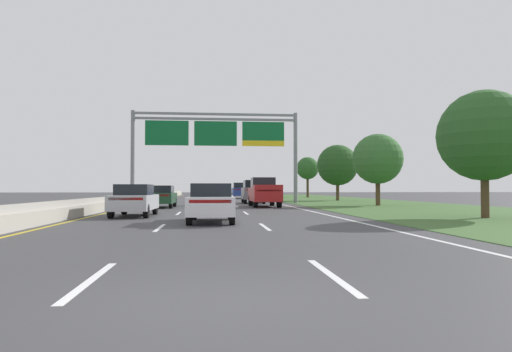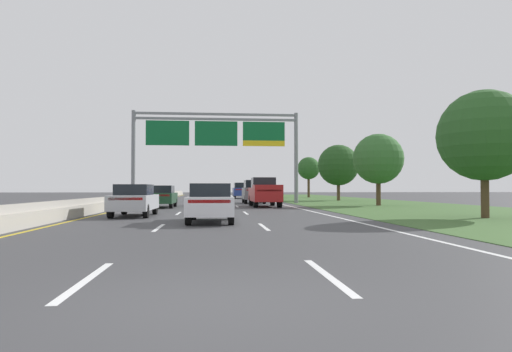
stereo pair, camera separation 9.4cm
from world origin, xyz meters
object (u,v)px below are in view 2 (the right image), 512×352
(roadside_tree_mid, at_px, (378,159))
(pickup_truck_red, at_px, (264,192))
(roadside_tree_far, at_px, (338,165))
(car_white_centre_lane_sedan, at_px, (211,202))
(roadside_tree_near, at_px, (484,136))
(car_darkgreen_left_lane_sedan, at_px, (162,196))
(car_silver_left_lane_sedan, at_px, (134,200))
(car_blue_right_lane_suv, at_px, (240,190))
(car_grey_right_lane_suv, at_px, (254,191))
(roadside_tree_distant, at_px, (309,168))
(overhead_sign_gantry, at_px, (216,138))

(roadside_tree_mid, bearing_deg, pickup_truck_red, -174.71)
(pickup_truck_red, height_order, roadside_tree_far, roadside_tree_far)
(car_white_centre_lane_sedan, xyz_separation_m, roadside_tree_far, (13.95, 30.34, 3.12))
(roadside_tree_far, bearing_deg, car_white_centre_lane_sedan, -114.70)
(car_white_centre_lane_sedan, xyz_separation_m, roadside_tree_near, (12.53, 1.08, 2.99))
(car_darkgreen_left_lane_sedan, height_order, car_silver_left_lane_sedan, same)
(car_blue_right_lane_suv, xyz_separation_m, roadside_tree_mid, (9.36, -25.98, 2.60))
(pickup_truck_red, distance_m, car_blue_right_lane_suv, 26.83)
(roadside_tree_near, height_order, roadside_tree_far, roadside_tree_far)
(car_grey_right_lane_suv, xyz_separation_m, roadside_tree_distant, (10.40, 24.44, 3.22))
(roadside_tree_near, bearing_deg, roadside_tree_mid, 87.85)
(car_grey_right_lane_suv, bearing_deg, overhead_sign_gantry, 96.39)
(car_silver_left_lane_sedan, height_order, roadside_tree_far, roadside_tree_far)
(car_blue_right_lane_suv, relative_size, roadside_tree_distant, 0.78)
(car_silver_left_lane_sedan, xyz_separation_m, roadside_tree_near, (16.32, -3.15, 2.99))
(overhead_sign_gantry, relative_size, car_silver_left_lane_sedan, 3.40)
(car_blue_right_lane_suv, xyz_separation_m, car_silver_left_lane_sedan, (-7.52, -37.66, -0.28))
(car_darkgreen_left_lane_sedan, xyz_separation_m, roadside_tree_distant, (17.73, 32.92, 3.50))
(pickup_truck_red, height_order, roadside_tree_distant, roadside_tree_distant)
(car_silver_left_lane_sedan, bearing_deg, roadside_tree_distant, -22.03)
(car_blue_right_lane_suv, relative_size, car_silver_left_lane_sedan, 1.06)
(overhead_sign_gantry, bearing_deg, pickup_truck_red, -63.39)
(overhead_sign_gantry, relative_size, roadside_tree_distant, 2.51)
(car_silver_left_lane_sedan, bearing_deg, overhead_sign_gantry, -12.21)
(roadside_tree_distant, bearing_deg, roadside_tree_far, -90.77)
(car_darkgreen_left_lane_sedan, xyz_separation_m, car_white_centre_lane_sedan, (3.56, -14.11, 0.00))
(car_blue_right_lane_suv, xyz_separation_m, car_white_centre_lane_sedan, (-3.73, -41.90, -0.28))
(pickup_truck_red, bearing_deg, car_blue_right_lane_suv, 0.18)
(roadside_tree_mid, bearing_deg, roadside_tree_distant, 88.00)
(car_darkgreen_left_lane_sedan, relative_size, car_silver_left_lane_sedan, 1.00)
(roadside_tree_mid, height_order, roadside_tree_distant, roadside_tree_distant)
(roadside_tree_far, bearing_deg, roadside_tree_near, -92.78)
(roadside_tree_distant, bearing_deg, roadside_tree_near, -92.05)
(pickup_truck_red, height_order, roadside_tree_near, roadside_tree_near)
(car_silver_left_lane_sedan, distance_m, roadside_tree_distant, 46.54)
(car_blue_right_lane_suv, distance_m, car_white_centre_lane_sedan, 42.07)
(car_silver_left_lane_sedan, xyz_separation_m, roadside_tree_distant, (17.97, 42.79, 3.50))
(pickup_truck_red, distance_m, roadside_tree_near, 16.65)
(car_darkgreen_left_lane_sedan, relative_size, car_white_centre_lane_sedan, 1.00)
(car_blue_right_lane_suv, relative_size, car_grey_right_lane_suv, 1.00)
(overhead_sign_gantry, xyz_separation_m, roadside_tree_far, (13.61, 8.12, -2.01))
(pickup_truck_red, relative_size, car_white_centre_lane_sedan, 1.22)
(car_grey_right_lane_suv, relative_size, car_darkgreen_left_lane_sedan, 1.07)
(pickup_truck_red, xyz_separation_m, roadside_tree_far, (10.02, 15.27, 2.87))
(roadside_tree_near, height_order, roadside_tree_mid, roadside_tree_near)
(car_grey_right_lane_suv, distance_m, roadside_tree_far, 13.11)
(roadside_tree_distant, bearing_deg, car_white_centre_lane_sedan, -106.77)
(car_grey_right_lane_suv, height_order, car_darkgreen_left_lane_sedan, car_grey_right_lane_suv)
(roadside_tree_distant, bearing_deg, car_blue_right_lane_suv, -153.87)
(car_blue_right_lane_suv, bearing_deg, overhead_sign_gantry, 170.14)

